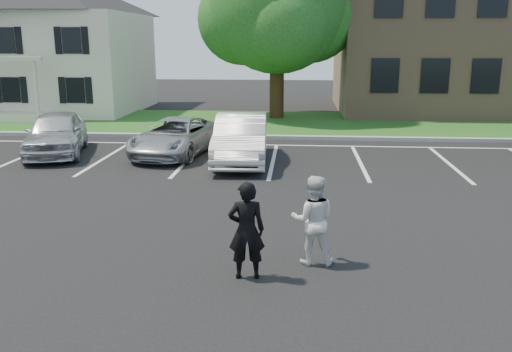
{
  "coord_description": "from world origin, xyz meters",
  "views": [
    {
      "loc": [
        0.81,
        -9.18,
        3.82
      ],
      "look_at": [
        0.0,
        1.0,
        1.25
      ],
      "focal_mm": 38.0,
      "sensor_mm": 36.0,
      "label": 1
    }
  ],
  "objects_px": {
    "house": "(44,40)",
    "tree": "(279,7)",
    "man_white_shirt": "(313,220)",
    "car_silver_west": "(56,133)",
    "car_silver_minivan": "(176,137)",
    "car_white_sedan": "(241,139)",
    "man_black_suit": "(247,230)"
  },
  "relations": [
    {
      "from": "house",
      "to": "tree",
      "type": "xyz_separation_m",
      "value": [
        12.79,
        -2.21,
        1.52
      ]
    },
    {
      "from": "tree",
      "to": "man_white_shirt",
      "type": "distance_m",
      "value": 18.61
    },
    {
      "from": "house",
      "to": "tree",
      "type": "distance_m",
      "value": 13.06
    },
    {
      "from": "man_white_shirt",
      "to": "car_silver_west",
      "type": "xyz_separation_m",
      "value": [
        -8.51,
        8.67,
        -0.05
      ]
    },
    {
      "from": "car_silver_west",
      "to": "car_silver_minivan",
      "type": "relative_size",
      "value": 0.97
    },
    {
      "from": "tree",
      "to": "car_silver_west",
      "type": "relative_size",
      "value": 2.02
    },
    {
      "from": "car_white_sedan",
      "to": "man_white_shirt",
      "type": "bearing_deg",
      "value": -78.29
    },
    {
      "from": "man_black_suit",
      "to": "car_silver_west",
      "type": "height_order",
      "value": "man_black_suit"
    },
    {
      "from": "car_silver_west",
      "to": "man_white_shirt",
      "type": "bearing_deg",
      "value": -61.37
    },
    {
      "from": "man_white_shirt",
      "to": "car_silver_minivan",
      "type": "xyz_separation_m",
      "value": [
        -4.45,
        8.95,
        -0.17
      ]
    },
    {
      "from": "car_silver_west",
      "to": "car_silver_minivan",
      "type": "xyz_separation_m",
      "value": [
        4.06,
        0.28,
        -0.12
      ]
    },
    {
      "from": "man_white_shirt",
      "to": "car_silver_west",
      "type": "relative_size",
      "value": 0.36
    },
    {
      "from": "house",
      "to": "car_white_sedan",
      "type": "distance_m",
      "value": 17.39
    },
    {
      "from": "house",
      "to": "car_silver_west",
      "type": "bearing_deg",
      "value": -64.19
    },
    {
      "from": "house",
      "to": "car_silver_minivan",
      "type": "distance_m",
      "value": 15.16
    },
    {
      "from": "man_white_shirt",
      "to": "car_silver_minivan",
      "type": "bearing_deg",
      "value": -63.68
    },
    {
      "from": "tree",
      "to": "car_white_sedan",
      "type": "xyz_separation_m",
      "value": [
        -0.81,
        -10.02,
        -4.59
      ]
    },
    {
      "from": "car_silver_west",
      "to": "car_white_sedan",
      "type": "relative_size",
      "value": 0.95
    },
    {
      "from": "house",
      "to": "man_white_shirt",
      "type": "distance_m",
      "value": 24.82
    },
    {
      "from": "car_silver_minivan",
      "to": "tree",
      "type": "bearing_deg",
      "value": 80.47
    },
    {
      "from": "car_silver_minivan",
      "to": "car_silver_west",
      "type": "bearing_deg",
      "value": -166.48
    },
    {
      "from": "house",
      "to": "tree",
      "type": "height_order",
      "value": "tree"
    },
    {
      "from": "tree",
      "to": "man_white_shirt",
      "type": "xyz_separation_m",
      "value": [
        1.3,
        -18.0,
        -4.56
      ]
    },
    {
      "from": "man_white_shirt",
      "to": "car_silver_west",
      "type": "height_order",
      "value": "man_white_shirt"
    },
    {
      "from": "tree",
      "to": "man_black_suit",
      "type": "xyz_separation_m",
      "value": [
        0.21,
        -18.69,
        -4.53
      ]
    },
    {
      "from": "man_black_suit",
      "to": "man_white_shirt",
      "type": "relative_size",
      "value": 1.04
    },
    {
      "from": "house",
      "to": "car_silver_west",
      "type": "height_order",
      "value": "house"
    },
    {
      "from": "car_silver_west",
      "to": "car_white_sedan",
      "type": "distance_m",
      "value": 6.44
    },
    {
      "from": "tree",
      "to": "man_black_suit",
      "type": "bearing_deg",
      "value": -89.35
    },
    {
      "from": "car_silver_minivan",
      "to": "house",
      "type": "bearing_deg",
      "value": 140.22
    },
    {
      "from": "car_silver_west",
      "to": "car_white_sedan",
      "type": "xyz_separation_m",
      "value": [
        6.4,
        -0.69,
        0.01
      ]
    },
    {
      "from": "tree",
      "to": "car_white_sedan",
      "type": "relative_size",
      "value": 1.92
    }
  ]
}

